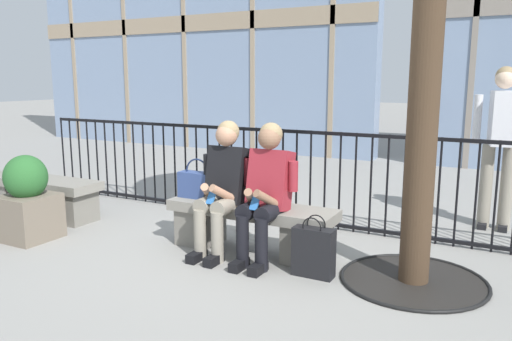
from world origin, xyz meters
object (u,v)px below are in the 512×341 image
Objects in this scene: handbag_on_bench at (198,184)px; stone_bench_far at (41,193)px; seated_person_companion at (266,188)px; shopping_bag at (313,252)px; stone_bench at (251,223)px; bystander_at_railing at (501,135)px; planter at (28,201)px; seated_person_with_phone at (223,183)px.

handbag_on_bench is 0.24× the size of stone_bench_far.
seated_person_companion is 3.15× the size of handbag_on_bench.
handbag_on_bench is 0.76× the size of shopping_bag.
stone_bench is 0.45m from seated_person_companion.
bystander_at_railing reaches higher than seated_person_companion.
seated_person_companion is at bearing -1.24° from stone_bench_far.
planter is (-1.56, -0.70, -0.19)m from handbag_on_bench.
stone_bench_far is (-2.18, -0.05, -0.31)m from handbag_on_bench.
seated_person_with_phone is at bearing -1.45° from stone_bench_far.
stone_bench is 0.45m from seated_person_with_phone.
handbag_on_bench is (-0.58, -0.01, 0.31)m from stone_bench.
seated_person_companion is at bearing -130.62° from bystander_at_railing.
seated_person_companion is at bearing 163.54° from shopping_bag.
seated_person_companion reaches higher than stone_bench_far.
stone_bench is 1.32× the size of seated_person_companion.
seated_person_with_phone reaches higher than stone_bench_far.
stone_bench_far is (-3.49, 0.22, 0.06)m from shopping_bag.
stone_bench_far is (-4.70, -1.95, -0.73)m from bystander_at_railing.
stone_bench_far is at bearing -157.51° from bystander_at_railing.
stone_bench is at bearing 18.41° from planter.
seated_person_companion reaches higher than handbag_on_bench.
seated_person_with_phone reaches higher than planter.
handbag_on_bench is 1.72m from planter.
bystander_at_railing reaches higher than stone_bench_far.
bystander_at_railing is (2.16, 2.01, 0.35)m from seated_person_with_phone.
stone_bench is at bearing 1.34° from stone_bench_far.
stone_bench_far is 0.91m from planter.
bystander_at_railing is at bearing 22.49° from stone_bench_far.
shopping_bag reaches higher than stone_bench.
handbag_on_bench is at bearing -143.11° from bystander_at_railing.
planter is (-1.92, -0.58, -0.26)m from seated_person_with_phone.
bystander_at_railing is (1.21, 2.16, 0.79)m from shopping_bag.
handbag_on_bench is 1.39m from shopping_bag.
shopping_bag is 3.50m from stone_bench_far.
seated_person_companion is 0.76× the size of stone_bench_far.
seated_person_with_phone is 1.06m from shopping_bag.
stone_bench is 0.78m from shopping_bag.
bystander_at_railing is 2.01× the size of planter.
planter is (-2.14, -0.71, 0.12)m from stone_bench.
handbag_on_bench is at bearing 1.43° from stone_bench_far.
stone_bench is at bearing -135.88° from bystander_at_railing.
seated_person_with_phone is at bearing -137.01° from bystander_at_railing.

